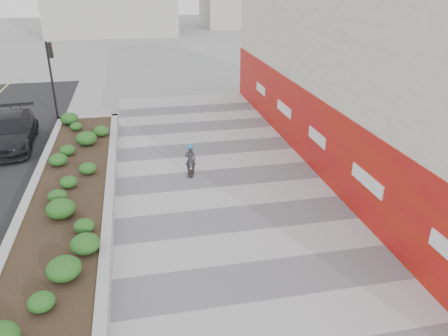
% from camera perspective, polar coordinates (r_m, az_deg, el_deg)
% --- Properties ---
extents(ground, '(160.00, 160.00, 0.00)m').
position_cam_1_polar(ground, '(10.80, 8.28, -20.03)').
color(ground, gray).
rests_on(ground, ground).
extents(walkway, '(8.00, 36.00, 0.01)m').
position_cam_1_polar(walkway, '(12.98, 3.83, -11.04)').
color(walkway, '#A8A8AD').
rests_on(walkway, ground).
extents(building, '(6.04, 24.08, 8.00)m').
position_cam_1_polar(building, '(19.30, 20.06, 12.34)').
color(building, beige).
rests_on(building, ground).
extents(planter, '(3.00, 18.00, 0.90)m').
position_cam_1_polar(planter, '(16.04, -19.51, -3.43)').
color(planter, '#9E9EA0').
rests_on(planter, ground).
extents(traffic_signal_near, '(0.33, 0.28, 4.20)m').
position_cam_1_polar(traffic_signal_near, '(25.48, -21.60, 11.91)').
color(traffic_signal_near, black).
rests_on(traffic_signal_near, ground).
extents(manhole_cover, '(0.44, 0.44, 0.01)m').
position_cam_1_polar(manhole_cover, '(13.11, 5.97, -10.76)').
color(manhole_cover, '#595654').
rests_on(manhole_cover, ground).
extents(skateboarder, '(0.46, 0.75, 1.31)m').
position_cam_1_polar(skateboarder, '(17.43, -4.42, 1.12)').
color(skateboarder, beige).
rests_on(skateboarder, ground).
extents(car_dark, '(2.38, 5.14, 1.45)m').
position_cam_1_polar(car_dark, '(22.60, -26.13, 4.31)').
color(car_dark, black).
rests_on(car_dark, ground).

